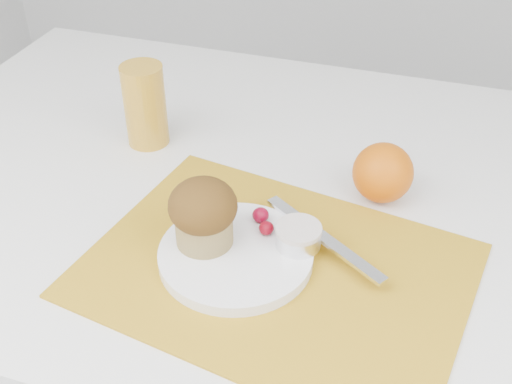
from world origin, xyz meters
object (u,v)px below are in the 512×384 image
(plate, at_px, (236,255))
(muffin, at_px, (203,213))
(table, at_px, (267,354))
(orange, at_px, (383,173))
(juice_glass, at_px, (145,105))

(plate, height_order, muffin, muffin)
(table, distance_m, muffin, 0.47)
(orange, height_order, muffin, muffin)
(muffin, bearing_deg, orange, 43.77)
(table, xyz_separation_m, orange, (0.15, 0.02, 0.42))
(plate, xyz_separation_m, muffin, (-0.04, 0.01, 0.05))
(table, height_order, muffin, muffin)
(orange, distance_m, muffin, 0.26)
(plate, relative_size, juice_glass, 1.47)
(juice_glass, xyz_separation_m, muffin, (0.18, -0.21, -0.00))
(orange, bearing_deg, muffin, -136.23)
(plate, relative_size, muffin, 2.07)
(muffin, bearing_deg, table, 78.41)
(plate, bearing_deg, muffin, 173.05)
(plate, xyz_separation_m, juice_glass, (-0.22, 0.22, 0.05))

